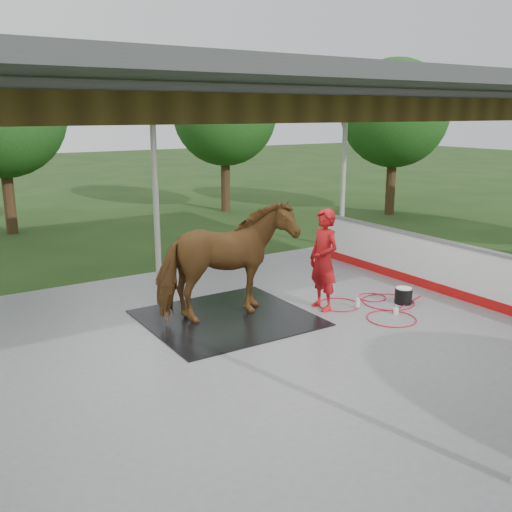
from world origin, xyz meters
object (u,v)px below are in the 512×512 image
dasher_board (448,270)px  wash_bucket (403,295)px  horse (226,262)px  handler (324,260)px

dasher_board → wash_bucket: (-1.24, 0.07, -0.38)m
dasher_board → horse: horse is taller
handler → dasher_board: bearing=77.6°
dasher_board → wash_bucket: 1.30m
dasher_board → wash_bucket: dasher_board is taller
horse → wash_bucket: size_ratio=7.28×
horse → dasher_board: bearing=-102.8°
wash_bucket → dasher_board: bearing=-3.1°
horse → handler: horse is taller
horse → wash_bucket: 3.77m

